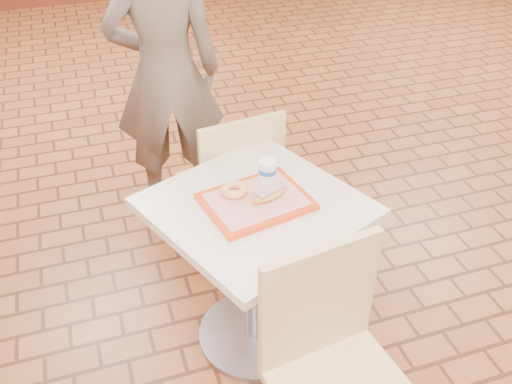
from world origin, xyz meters
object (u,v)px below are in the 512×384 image
object	(u,v)px
long_john_donut	(269,193)
paper_cup	(267,171)
customer	(166,74)
ring_donut	(234,190)
main_table	(256,252)
chair_main_front	(333,362)
chair_main_back	(234,182)
serving_tray	(256,201)

from	to	relation	value
long_john_donut	paper_cup	size ratio (longest dim) A/B	1.73
customer	ring_donut	size ratio (longest dim) A/B	15.70
main_table	ring_donut	distance (m)	0.32
chair_main_front	long_john_donut	world-z (taller)	chair_main_front
chair_main_front	ring_donut	distance (m)	0.78
chair_main_back	customer	distance (m)	0.77
chair_main_back	long_john_donut	xyz separation A→B (m)	(-0.02, -0.57, 0.33)
serving_tray	long_john_donut	distance (m)	0.06
ring_donut	long_john_donut	xyz separation A→B (m)	(0.12, -0.07, 0.00)
chair_main_front	customer	size ratio (longest dim) A/B	0.57
long_john_donut	ring_donut	bearing A→B (deg)	149.27
ring_donut	long_john_donut	size ratio (longest dim) A/B	0.67
long_john_donut	paper_cup	distance (m)	0.13
main_table	paper_cup	xyz separation A→B (m)	(0.09, 0.11, 0.34)
main_table	chair_main_front	distance (m)	0.64
chair_main_front	serving_tray	distance (m)	0.69
chair_main_back	paper_cup	distance (m)	0.58
long_john_donut	chair_main_front	bearing A→B (deg)	-87.56
long_john_donut	paper_cup	world-z (taller)	paper_cup
chair_main_front	chair_main_back	size ratio (longest dim) A/B	1.05
serving_tray	paper_cup	distance (m)	0.15
chair_main_back	long_john_donut	size ratio (longest dim) A/B	5.68
serving_tray	ring_donut	bearing A→B (deg)	138.45
chair_main_front	serving_tray	world-z (taller)	chair_main_front
long_john_donut	customer	bearing A→B (deg)	98.21
chair_main_back	paper_cup	world-z (taller)	chair_main_back
serving_tray	ring_donut	distance (m)	0.10
paper_cup	long_john_donut	bearing A→B (deg)	-107.10
main_table	long_john_donut	bearing A→B (deg)	-9.99
ring_donut	long_john_donut	world-z (taller)	long_john_donut
serving_tray	chair_main_front	bearing A→B (deg)	-83.07
chair_main_front	customer	xyz separation A→B (m)	(-0.20, 1.85, 0.32)
serving_tray	main_table	bearing A→B (deg)	0.00
long_john_donut	main_table	bearing A→B (deg)	170.01
chair_main_back	serving_tray	distance (m)	0.64
chair_main_back	customer	world-z (taller)	customer
chair_main_front	paper_cup	bearing A→B (deg)	81.33
customer	paper_cup	xyz separation A→B (m)	(0.21, -1.11, 0.01)
customer	serving_tray	world-z (taller)	customer
customer	serving_tray	bearing A→B (deg)	101.99
chair_main_front	customer	world-z (taller)	customer
chair_main_front	ring_donut	bearing A→B (deg)	94.18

